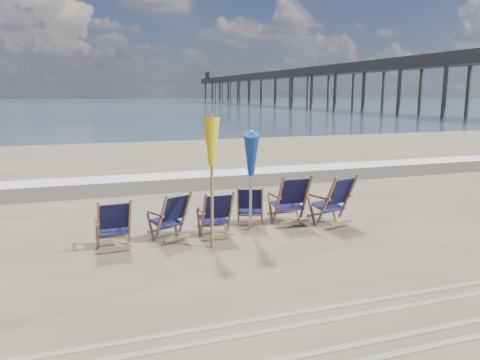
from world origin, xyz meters
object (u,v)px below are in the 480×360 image
Objects in this scene: beach_chair_2 at (230,213)px; beach_chair_5 at (348,199)px; beach_chair_4 at (306,199)px; umbrella_blue at (251,154)px; fishing_pier at (305,83)px; umbrella_yellow at (211,149)px; beach_chair_0 at (130,223)px; beach_chair_3 at (262,206)px; beach_chair_1 at (185,214)px.

beach_chair_5 is at bearing -178.22° from beach_chair_2.
umbrella_blue is at bearing 12.37° from beach_chair_4.
fishing_pier is (35.94, 72.83, 4.09)m from beach_chair_5.
umbrella_yellow reaches higher than beach_chair_2.
umbrella_blue is (0.91, 0.46, -0.18)m from umbrella_yellow.
beach_chair_0 is 4.54m from beach_chair_5.
fishing_pier is (37.73, 72.43, 4.20)m from beach_chair_3.
umbrella_blue is (0.43, 0.05, 1.13)m from beach_chair_2.
beach_chair_2 is at bearing 50.90° from beach_chair_3.
beach_chair_0 is 0.86× the size of beach_chair_4.
beach_chair_2 is 1.81m from beach_chair_4.
beach_chair_0 is at bearing -119.01° from fishing_pier.
beach_chair_5 is 2.44m from umbrella_blue.
beach_chair_1 is (1.07, 0.30, 0.00)m from beach_chair_0.
fishing_pier is at bearing -117.68° from beach_chair_2.
fishing_pier is (39.41, 72.68, 4.17)m from beach_chair_1.
fishing_pier is (39.06, 73.32, 2.87)m from umbrella_yellow.
umbrella_yellow reaches higher than umbrella_blue.
umbrella_yellow is 1.04m from umbrella_blue.
beach_chair_4 is at bearing -169.09° from beach_chair_2.
umbrella_yellow is (1.42, -0.34, 1.30)m from beach_chair_0.
umbrella_blue reaches higher than beach_chair_2.
umbrella_blue is at bearing 148.66° from beach_chair_1.
fishing_pier is at bearing -116.43° from beach_chair_4.
umbrella_blue is at bearing 67.35° from beach_chair_3.
fishing_pier is at bearing -141.95° from beach_chair_1.
beach_chair_5 reaches higher than beach_chair_3.
beach_chair_0 is 1.90m from beach_chair_2.
beach_chair_2 is at bearing -14.06° from beach_chair_5.
beach_chair_2 is at bearing 11.17° from beach_chair_4.
umbrella_yellow is at bearing -118.05° from fishing_pier.
beach_chair_0 is 2.80m from beach_chair_3.
beach_chair_2 is 0.97m from beach_chair_3.
beach_chair_5 is 81.32m from fishing_pier.
beach_chair_5 is at bearing -171.27° from beach_chair_3.
fishing_pier is at bearing -122.10° from beach_chair_0.
beach_chair_0 is 3.70m from beach_chair_4.
umbrella_blue is at bearing 26.90° from umbrella_yellow.
beach_chair_5 is at bearing 153.97° from beach_chair_1.
fishing_pier reaches higher than umbrella_blue.
umbrella_yellow is at bearing 95.39° from beach_chair_1.
beach_chair_2 is at bearing -173.09° from umbrella_blue.
beach_chair_2 is at bearing 141.22° from beach_chair_1.
beach_chair_3 is at bearing -28.35° from beach_chair_5.
umbrella_blue is 82.29m from fishing_pier.
beach_chair_2 is at bearing 179.17° from beach_chair_0.
umbrella_yellow is (-0.48, -0.41, 1.31)m from beach_chair_2.
beach_chair_5 is at bearing 163.42° from beach_chair_4.
beach_chair_1 is 1.01× the size of beach_chair_2.
umbrella_blue is (1.26, -0.17, 1.13)m from beach_chair_1.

